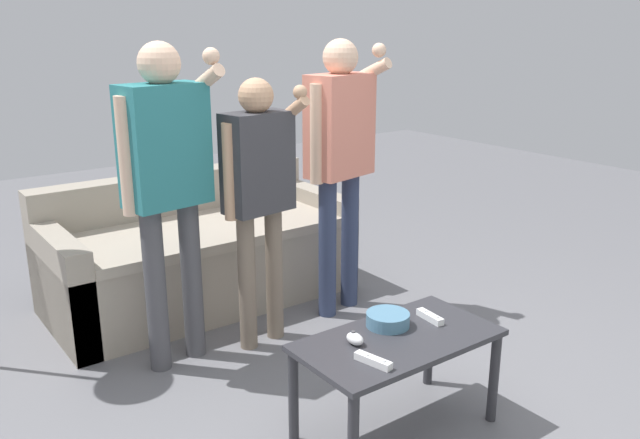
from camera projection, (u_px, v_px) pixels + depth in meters
ground_plane at (362, 405)px, 3.09m from camera, size 12.00×12.00×0.00m
couch at (199, 255)px, 4.22m from camera, size 1.89×0.89×0.78m
coffee_table at (398, 352)px, 2.79m from camera, size 0.87×0.46×0.45m
snack_bowl at (388, 319)px, 2.87m from camera, size 0.19×0.19×0.06m
game_remote_nunchuk at (355, 339)px, 2.71m from camera, size 0.06×0.09×0.05m
player_left at (167, 170)px, 3.21m from camera, size 0.51×0.31×1.65m
player_center at (259, 182)px, 3.45m from camera, size 0.45×0.28×1.46m
player_right at (340, 146)px, 3.84m from camera, size 0.51×0.31×1.65m
game_remote_wand_near at (373, 361)px, 2.55m from camera, size 0.07×0.17×0.03m
game_remote_wand_far at (430, 317)px, 2.93m from camera, size 0.05×0.15×0.03m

